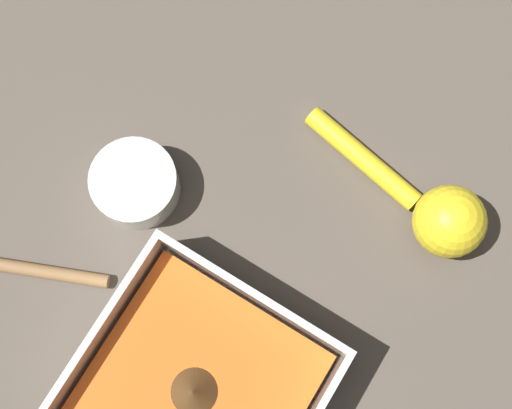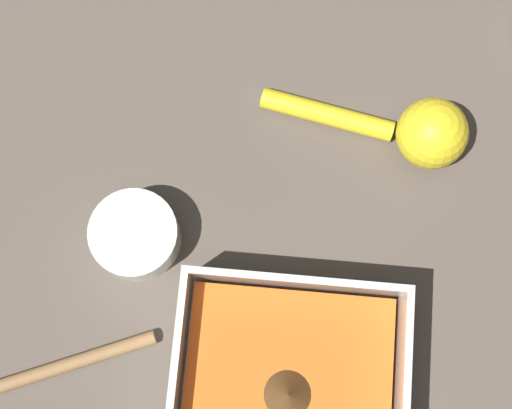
% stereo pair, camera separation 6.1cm
% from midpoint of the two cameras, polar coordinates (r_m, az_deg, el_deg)
% --- Properties ---
extents(ground_plane, '(4.00, 4.00, 0.00)m').
position_cam_midpoint_polar(ground_plane, '(0.62, -1.27, -11.26)').
color(ground_plane, brown).
extents(square_dish, '(0.19, 0.19, 0.06)m').
position_cam_midpoint_polar(square_dish, '(0.60, -0.43, -15.55)').
color(square_dish, silver).
rests_on(square_dish, ground_plane).
extents(spice_bowl, '(0.08, 0.08, 0.04)m').
position_cam_midpoint_polar(spice_bowl, '(0.63, -12.25, -3.09)').
color(spice_bowl, silver).
rests_on(spice_bowl, ground_plane).
extents(lemon_squeezer, '(0.18, 0.07, 0.06)m').
position_cam_midpoint_polar(lemon_squeezer, '(0.64, 10.08, 5.27)').
color(lemon_squeezer, yellow).
rests_on(lemon_squeezer, ground_plane).
extents(wooden_spoon, '(0.22, 0.11, 0.01)m').
position_cam_midpoint_polar(wooden_spoon, '(0.66, -21.87, -13.81)').
color(wooden_spoon, olive).
rests_on(wooden_spoon, ground_plane).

